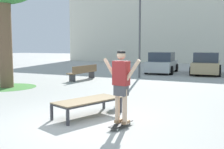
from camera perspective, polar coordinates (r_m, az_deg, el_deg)
ground_plane at (r=6.67m, az=-7.24°, el=-10.48°), size 120.00×120.00×0.00m
building_facade at (r=33.87m, az=13.81°, el=11.79°), size 28.56×4.00×10.92m
skate_box at (r=7.30m, az=-5.16°, el=-5.67°), size 1.34×2.04×0.46m
skateboard at (r=6.36m, az=1.93°, el=-10.52°), size 0.31×0.82×0.09m
skater at (r=6.16m, az=1.97°, el=-1.60°), size 1.00×0.32×1.69m
grass_patch_near_left at (r=13.43m, az=-21.47°, el=-2.53°), size 2.66×2.66×0.01m
car_silver at (r=19.83m, az=10.64°, el=2.36°), size 2.18×4.33×1.50m
car_tan at (r=19.56m, az=19.45°, el=2.08°), size 2.12×4.30×1.50m
park_bench at (r=15.42m, az=-6.16°, el=0.54°), size 0.56×2.42×0.83m
light_post at (r=16.42m, az=5.98°, el=12.68°), size 0.36×0.36×5.83m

